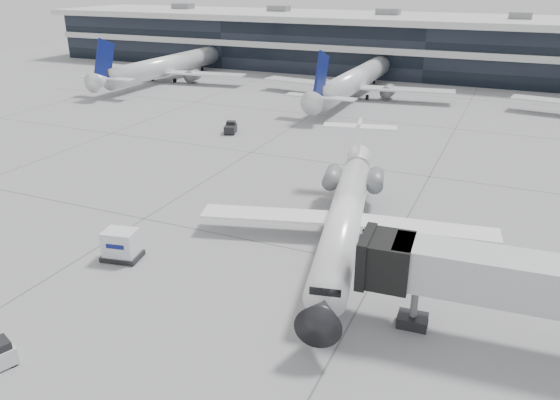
% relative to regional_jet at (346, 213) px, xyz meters
% --- Properties ---
extents(ground, '(220.00, 220.00, 0.00)m').
position_rel_regional_jet_xyz_m(ground, '(-6.43, -3.03, -2.21)').
color(ground, gray).
rests_on(ground, ground).
extents(terminal, '(170.00, 22.00, 10.00)m').
position_rel_regional_jet_xyz_m(terminal, '(-6.43, 78.97, 2.79)').
color(terminal, black).
rests_on(terminal, ground).
extents(bg_jet_left, '(32.00, 40.00, 9.60)m').
position_rel_regional_jet_xyz_m(bg_jet_left, '(-51.43, 51.97, -2.21)').
color(bg_jet_left, silver).
rests_on(bg_jet_left, ground).
extents(bg_jet_center, '(32.00, 40.00, 9.60)m').
position_rel_regional_jet_xyz_m(bg_jet_center, '(-14.43, 51.97, -2.21)').
color(bg_jet_center, silver).
rests_on(bg_jet_center, ground).
extents(regional_jet, '(22.35, 27.85, 6.47)m').
position_rel_regional_jet_xyz_m(regional_jet, '(0.00, 0.00, 0.00)').
color(regional_jet, white).
rests_on(regional_jet, ground).
extents(jet_bridge, '(17.14, 4.45, 5.50)m').
position_rel_regional_jet_xyz_m(jet_bridge, '(13.11, -8.61, 1.80)').
color(jet_bridge, silver).
rests_on(jet_bridge, ground).
extents(cargo_uld, '(2.94, 2.40, 2.14)m').
position_rel_regional_jet_xyz_m(cargo_uld, '(-13.62, -9.28, -1.14)').
color(cargo_uld, black).
rests_on(cargo_uld, ground).
extents(traffic_cone, '(0.42, 0.42, 0.62)m').
position_rel_regional_jet_xyz_m(traffic_cone, '(-7.82, 1.99, -1.92)').
color(traffic_cone, '#EE520C').
rests_on(traffic_cone, ground).
extents(far_tug, '(1.99, 2.58, 1.45)m').
position_rel_regional_jet_xyz_m(far_tug, '(-22.55, 23.31, -1.56)').
color(far_tug, black).
rests_on(far_tug, ground).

